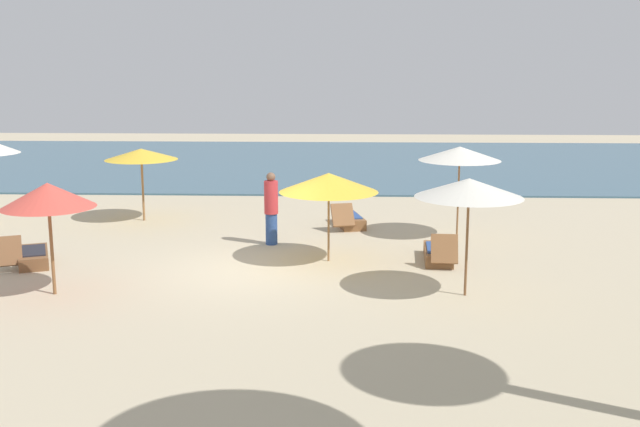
{
  "coord_description": "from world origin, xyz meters",
  "views": [
    {
      "loc": [
        2.08,
        -15.57,
        4.41
      ],
      "look_at": [
        1.47,
        0.76,
        1.1
      ],
      "focal_mm": 43.07,
      "sensor_mm": 36.0,
      "label": 1
    }
  ],
  "objects": [
    {
      "name": "umbrella_0",
      "position": [
        -3.5,
        -1.74,
        1.91
      ],
      "size": [
        1.75,
        1.75,
        2.15
      ],
      "color": "brown",
      "rests_on": "ground_plane"
    },
    {
      "name": "umbrella_1",
      "position": [
        -3.58,
        5.06,
        1.84
      ],
      "size": [
        1.98,
        1.98,
        2.0
      ],
      "color": "olive",
      "rests_on": "ground_plane"
    },
    {
      "name": "person_1",
      "position": [
        0.24,
        2.4,
        0.89
      ],
      "size": [
        0.4,
        0.4,
        1.75
      ],
      "color": "#2D4C8C",
      "rests_on": "ground_plane"
    },
    {
      "name": "lounger_3",
      "position": [
        4.09,
        0.96,
        0.18
      ],
      "size": [
        0.69,
        1.68,
        0.74
      ],
      "color": "brown",
      "rests_on": "ground_plane"
    },
    {
      "name": "umbrella_4",
      "position": [
        4.31,
        -1.52,
        2.06
      ],
      "size": [
        2.02,
        2.02,
        2.24
      ],
      "color": "brown",
      "rests_on": "ground_plane"
    },
    {
      "name": "umbrella_3",
      "position": [
        1.65,
        0.9,
        1.76
      ],
      "size": [
        2.17,
        2.17,
        1.97
      ],
      "color": "olive",
      "rests_on": "ground_plane"
    },
    {
      "name": "umbrella_2",
      "position": [
        4.81,
        3.3,
        2.11
      ],
      "size": [
        2.02,
        2.02,
        2.29
      ],
      "color": "brown",
      "rests_on": "ground_plane"
    },
    {
      "name": "lounger_2",
      "position": [
        -4.82,
        0.37,
        0.18
      ],
      "size": [
        1.17,
        1.74,
        0.74
      ],
      "color": "brown",
      "rests_on": "ground_plane"
    },
    {
      "name": "ocean_water",
      "position": [
        0.0,
        17.0,
        0.03
      ],
      "size": [
        48.0,
        16.0,
        0.06
      ],
      "primitive_type": "cube",
      "color": "#3D6075",
      "rests_on": "ground_plane"
    },
    {
      "name": "ground_plane",
      "position": [
        0.0,
        0.0,
        0.0
      ],
      "size": [
        60.0,
        60.0,
        0.0
      ],
      "primitive_type": "plane",
      "color": "#BCAD8E"
    },
    {
      "name": "lounger_1",
      "position": [
        2.09,
        4.5,
        0.18
      ],
      "size": [
        0.96,
        1.76,
        0.71
      ],
      "color": "brown",
      "rests_on": "ground_plane"
    }
  ]
}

